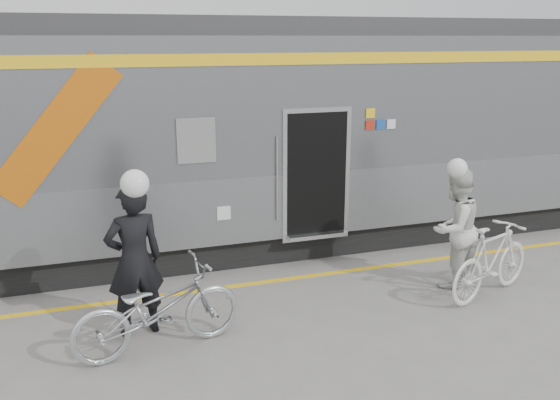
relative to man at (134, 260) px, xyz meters
name	(u,v)px	position (x,y,z in m)	size (l,w,h in m)	color
ground	(375,336)	(2.91, -1.09, -1.02)	(90.00, 90.00, 0.00)	slate
train	(170,138)	(0.96, 3.10, 1.04)	(24.00, 3.17, 4.10)	black
safety_strip	(314,275)	(2.91, 1.06, -1.01)	(24.00, 0.12, 0.01)	yellow
man	(134,260)	(0.00, 0.00, 0.00)	(0.74, 0.49, 2.03)	black
bicycle_left	(158,309)	(0.20, -0.55, -0.46)	(0.74, 2.13, 1.12)	#AEB2B6
woman	(454,228)	(4.83, 0.04, -0.08)	(0.91, 0.71, 1.87)	silver
bicycle_right	(491,260)	(5.13, -0.51, -0.45)	(0.53, 1.88, 1.13)	silver
helmet_man	(128,169)	(0.00, 0.00, 1.19)	(0.35, 0.35, 0.35)	white
helmet_woman	(460,159)	(4.83, 0.04, 1.00)	(0.30, 0.30, 0.30)	white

